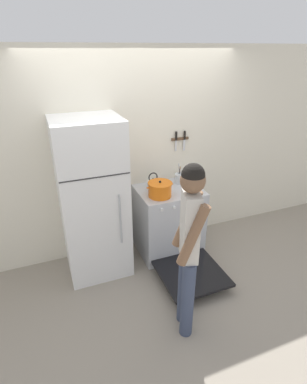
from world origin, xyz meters
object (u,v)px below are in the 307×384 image
(refrigerator, at_px, (93,200))
(person, at_px, (189,244))
(stove_range, at_px, (170,222))
(dutch_oven_pot, at_px, (160,189))
(utensil_jar, at_px, (179,178))
(tea_kettle, at_px, (153,183))

(refrigerator, height_order, person, refrigerator)
(stove_range, bearing_deg, person, -106.98)
(stove_range, distance_m, dutch_oven_pot, 0.58)
(refrigerator, relative_size, stove_range, 1.37)
(utensil_jar, bearing_deg, tea_kettle, -179.01)
(refrigerator, height_order, tea_kettle, refrigerator)
(stove_range, bearing_deg, tea_kettle, 134.66)
(dutch_oven_pot, bearing_deg, stove_range, 26.49)
(dutch_oven_pot, xyz_separation_m, person, (-0.18, -1.09, -0.01))
(tea_kettle, xyz_separation_m, utensil_jar, (0.36, 0.01, 0.01))
(person, bearing_deg, stove_range, -0.51)
(tea_kettle, bearing_deg, person, -98.27)
(utensil_jar, bearing_deg, dutch_oven_pot, -145.25)
(dutch_oven_pot, distance_m, tea_kettle, 0.26)
(refrigerator, xyz_separation_m, person, (0.60, -1.20, 0.04))
(tea_kettle, height_order, person, person)
(tea_kettle, bearing_deg, utensil_jar, 0.99)
(dutch_oven_pot, bearing_deg, tea_kettle, 86.83)
(refrigerator, xyz_separation_m, utensil_jar, (1.15, 0.14, 0.04))
(utensil_jar, height_order, person, person)
(refrigerator, height_order, dutch_oven_pot, refrigerator)
(dutch_oven_pot, height_order, person, person)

